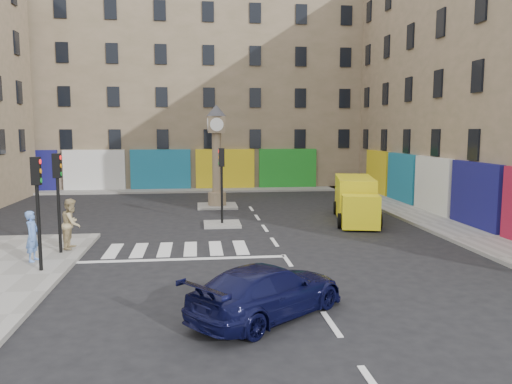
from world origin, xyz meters
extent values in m
plane|color=black|center=(0.00, 0.00, 0.00)|extent=(120.00, 120.00, 0.00)
cube|color=gray|center=(8.70, 10.00, 0.07)|extent=(2.60, 30.00, 0.15)
cube|color=gray|center=(-4.00, 22.20, 0.07)|extent=(32.00, 2.40, 0.15)
cube|color=gray|center=(-2.00, 8.00, 0.06)|extent=(1.80, 1.80, 0.12)
cube|color=gray|center=(-2.00, 14.00, 0.06)|extent=(2.40, 2.40, 0.12)
cube|color=#87725A|center=(-4.00, 28.00, 8.50)|extent=(32.00, 10.00, 17.00)
cylinder|color=black|center=(-8.30, 0.20, 1.55)|extent=(0.12, 0.12, 2.80)
cube|color=black|center=(-8.30, 0.20, 3.40)|extent=(0.28, 0.22, 0.90)
cylinder|color=black|center=(-8.30, 2.60, 1.55)|extent=(0.12, 0.12, 2.80)
cube|color=black|center=(-8.30, 2.60, 3.40)|extent=(0.28, 0.22, 0.90)
cylinder|color=black|center=(-2.00, 8.00, 1.52)|extent=(0.12, 0.12, 2.80)
cube|color=black|center=(-2.00, 8.00, 3.37)|extent=(0.28, 0.22, 0.90)
cylinder|color=#937960|center=(-2.00, 14.00, 0.52)|extent=(1.10, 1.10, 0.80)
cylinder|color=#937960|center=(-2.00, 14.00, 2.72)|extent=(0.56, 0.56, 3.60)
cube|color=#937960|center=(-2.00, 14.00, 5.02)|extent=(1.00, 1.00, 1.00)
cylinder|color=white|center=(-2.00, 13.48, 5.02)|extent=(0.80, 0.06, 0.80)
cone|color=#333338|center=(-2.00, 14.00, 5.87)|extent=(1.20, 1.20, 0.70)
imported|color=black|center=(-1.46, -4.28, 0.67)|extent=(4.73, 4.35, 1.33)
cube|color=yellow|center=(5.15, 9.26, 1.15)|extent=(2.77, 4.71, 2.11)
cube|color=yellow|center=(4.42, 6.04, 0.87)|extent=(1.95, 1.46, 1.56)
cube|color=black|center=(4.41, 5.99, 1.24)|extent=(1.71, 1.15, 0.64)
cylinder|color=black|center=(3.60, 6.60, 0.37)|extent=(0.39, 0.77, 0.73)
cylinder|color=black|center=(5.39, 6.19, 0.37)|extent=(0.39, 0.77, 0.73)
cylinder|color=black|center=(4.50, 10.54, 0.37)|extent=(0.39, 0.77, 0.73)
cylinder|color=black|center=(6.29, 10.13, 0.37)|extent=(0.39, 0.77, 0.73)
imported|color=#587FC9|center=(-8.91, 1.45, 1.04)|extent=(0.50, 0.69, 1.78)
imported|color=tan|center=(-8.03, 3.26, 1.12)|extent=(0.79, 0.98, 1.94)
camera|label=1|loc=(-3.19, -16.35, 4.70)|focal=35.00mm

